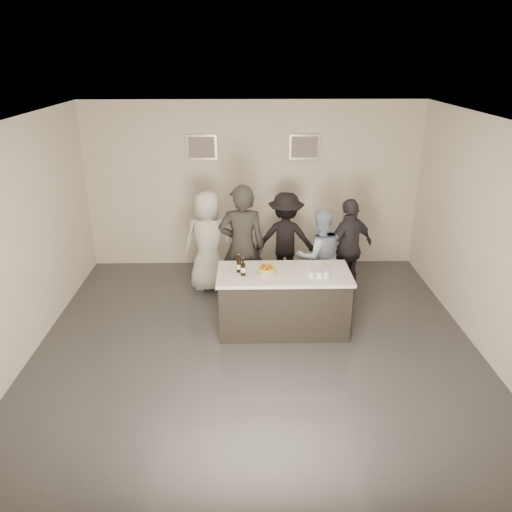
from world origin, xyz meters
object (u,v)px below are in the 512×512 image
(person_main_black, at_px, (242,247))
(person_guest_back, at_px, (286,239))
(beer_bottle_a, at_px, (239,263))
(person_guest_right, at_px, (349,248))
(bar_counter, at_px, (283,301))
(person_main_blue, at_px, (319,257))
(beer_bottle_b, at_px, (243,267))
(person_guest_left, at_px, (208,241))
(cake, at_px, (267,271))

(person_main_black, height_order, person_guest_back, person_main_black)
(beer_bottle_a, relative_size, person_guest_right, 0.16)
(beer_bottle_a, bearing_deg, bar_counter, -2.10)
(bar_counter, height_order, person_main_blue, person_main_blue)
(beer_bottle_b, bearing_deg, person_guest_left, 111.47)
(person_guest_left, height_order, person_guest_right, person_guest_left)
(person_main_blue, relative_size, person_guest_right, 0.95)
(person_main_blue, xyz_separation_m, person_guest_right, (0.51, 0.25, 0.04))
(bar_counter, distance_m, person_main_black, 1.10)
(person_main_blue, xyz_separation_m, person_guest_back, (-0.47, 0.76, 0.02))
(person_guest_right, xyz_separation_m, person_guest_back, (-0.98, 0.50, -0.02))
(beer_bottle_a, xyz_separation_m, person_main_blue, (1.25, 0.83, -0.25))
(person_main_blue, relative_size, person_guest_left, 0.92)
(beer_bottle_b, distance_m, person_guest_right, 2.08)
(person_guest_left, bearing_deg, cake, 127.74)
(person_guest_left, bearing_deg, person_guest_right, 177.94)
(person_main_black, height_order, person_guest_right, person_main_black)
(person_main_blue, distance_m, person_guest_back, 0.89)
(cake, distance_m, person_guest_back, 1.68)
(person_guest_left, relative_size, person_guest_back, 1.05)
(bar_counter, height_order, cake, cake)
(beer_bottle_a, bearing_deg, person_main_black, 86.92)
(bar_counter, bearing_deg, person_main_blue, 54.00)
(cake, bearing_deg, person_guest_right, 39.47)
(bar_counter, xyz_separation_m, person_guest_right, (1.13, 1.11, 0.37))
(beer_bottle_b, xyz_separation_m, person_main_black, (-0.02, 0.85, -0.05))
(person_main_blue, bearing_deg, person_guest_left, -26.95)
(beer_bottle_b, distance_m, person_main_blue, 1.53)
(cake, xyz_separation_m, person_guest_left, (-0.91, 1.41, -0.09))
(beer_bottle_b, height_order, person_guest_right, person_guest_right)
(beer_bottle_a, distance_m, person_main_black, 0.74)
(person_guest_left, xyz_separation_m, person_guest_back, (1.29, 0.22, -0.04))
(beer_bottle_a, height_order, person_guest_back, person_guest_back)
(person_main_blue, bearing_deg, person_guest_right, -163.64)
(beer_bottle_a, distance_m, person_guest_right, 2.07)
(bar_counter, height_order, beer_bottle_a, beer_bottle_a)
(bar_counter, bearing_deg, beer_bottle_a, 177.90)
(cake, relative_size, beer_bottle_b, 0.94)
(bar_counter, xyz_separation_m, person_guest_left, (-1.15, 1.39, 0.40))
(person_guest_left, relative_size, person_guest_right, 1.03)
(bar_counter, height_order, person_guest_right, person_guest_right)
(beer_bottle_a, relative_size, person_main_blue, 0.17)
(beer_bottle_a, distance_m, beer_bottle_b, 0.12)
(beer_bottle_a, bearing_deg, person_guest_left, 110.93)
(person_guest_back, bearing_deg, cake, 84.19)
(cake, xyz_separation_m, person_main_blue, (0.86, 0.87, -0.16))
(person_main_black, relative_size, person_main_blue, 1.26)
(person_guest_left, distance_m, person_guest_right, 2.29)
(person_main_blue, height_order, person_guest_left, person_guest_left)
(person_main_blue, relative_size, person_guest_back, 0.97)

